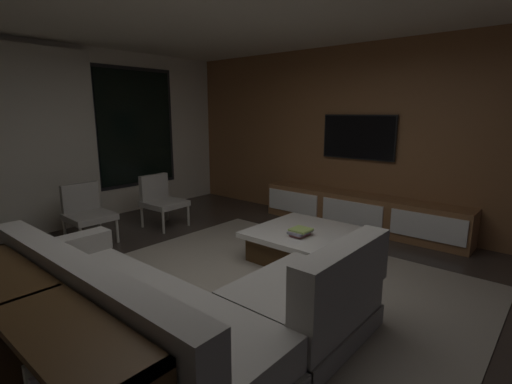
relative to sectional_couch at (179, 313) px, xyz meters
name	(u,v)px	position (x,y,z in m)	size (l,w,h in m)	color
floor	(235,298)	(0.82, 0.22, -0.29)	(9.20, 9.20, 0.00)	#332B26
back_wall_with_window	(53,138)	(0.76, 3.83, 1.05)	(6.60, 0.30, 2.70)	beige
media_wall	(377,137)	(3.88, 0.22, 1.06)	(0.12, 7.80, 2.70)	brown
area_rug	(267,288)	(1.17, 0.12, -0.28)	(3.20, 3.80, 0.01)	gray
sectional_couch	(179,313)	(0.00, 0.00, 0.00)	(1.98, 2.50, 0.82)	gray
coffee_table	(305,244)	(2.05, 0.24, -0.10)	(1.16, 1.16, 0.36)	#402A14
book_stack_on_coffee_table	(300,232)	(1.85, 0.19, 0.12)	(0.28, 0.21, 0.08)	#B86265
accent_chair_near_window	(161,198)	(1.77, 2.68, 0.14)	(0.57, 0.59, 0.78)	#B2ADA0
accent_chair_by_curtain	(86,210)	(0.69, 2.83, 0.14)	(0.55, 0.57, 0.78)	#B2ADA0
media_console	(361,213)	(3.59, 0.27, -0.04)	(0.46, 3.10, 0.52)	brown
mounted_tv	(358,137)	(3.77, 0.47, 1.06)	(0.05, 1.14, 0.66)	black
console_table_behind_couch	(33,350)	(-0.91, 0.13, 0.12)	(0.40, 2.10, 0.74)	#402A14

